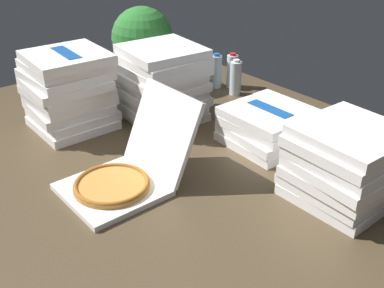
# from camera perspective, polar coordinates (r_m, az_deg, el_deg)

# --- Properties ---
(ground_plane) EXTENTS (3.20, 2.40, 0.02)m
(ground_plane) POSITION_cam_1_polar(r_m,az_deg,el_deg) (1.98, -1.53, -5.12)
(ground_plane) COLOR #4C3D28
(open_pizza_box) EXTENTS (0.37, 0.53, 0.37)m
(open_pizza_box) POSITION_cam_1_polar(r_m,az_deg,el_deg) (1.93, -8.12, -3.31)
(open_pizza_box) COLOR white
(open_pizza_box) RESTS_ON ground_plane
(pizza_stack_right_mid) EXTENTS (0.42, 0.41, 0.31)m
(pizza_stack_right_mid) POSITION_cam_1_polar(r_m,az_deg,el_deg) (1.90, 18.54, -2.43)
(pizza_stack_right_mid) COLOR white
(pizza_stack_right_mid) RESTS_ON ground_plane
(pizza_stack_center_near) EXTENTS (0.42, 0.43, 0.40)m
(pizza_stack_center_near) POSITION_cam_1_polar(r_m,az_deg,el_deg) (2.47, -3.67, 7.42)
(pizza_stack_center_near) COLOR white
(pizza_stack_center_near) RESTS_ON ground_plane
(pizza_stack_right_far) EXTENTS (0.40, 0.40, 0.18)m
(pizza_stack_right_far) POSITION_cam_1_polar(r_m,az_deg,el_deg) (2.28, 9.46, 2.20)
(pizza_stack_right_far) COLOR white
(pizza_stack_right_far) RESTS_ON ground_plane
(pizza_stack_center_far) EXTENTS (0.42, 0.42, 0.40)m
(pizza_stack_center_far) POSITION_cam_1_polar(r_m,az_deg,el_deg) (2.46, -15.08, 6.43)
(pizza_stack_center_far) COLOR white
(pizza_stack_center_far) RESTS_ON ground_plane
(water_bottle_0) EXTENTS (0.07, 0.07, 0.22)m
(water_bottle_0) POSITION_cam_1_polar(r_m,az_deg,el_deg) (2.83, 5.43, 8.15)
(water_bottle_0) COLOR white
(water_bottle_0) RESTS_ON ground_plane
(water_bottle_1) EXTENTS (0.07, 0.07, 0.22)m
(water_bottle_1) POSITION_cam_1_polar(r_m,az_deg,el_deg) (2.95, 4.99, 9.02)
(water_bottle_1) COLOR white
(water_bottle_1) RESTS_ON ground_plane
(water_bottle_2) EXTENTS (0.07, 0.07, 0.22)m
(water_bottle_2) POSITION_cam_1_polar(r_m,az_deg,el_deg) (2.94, 3.01, 8.99)
(water_bottle_2) COLOR silver
(water_bottle_2) RESTS_ON ground_plane
(potted_plant) EXTENTS (0.38, 0.38, 0.50)m
(potted_plant) POSITION_cam_1_polar(r_m,az_deg,el_deg) (2.93, -6.16, 12.36)
(potted_plant) COLOR #513323
(potted_plant) RESTS_ON ground_plane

